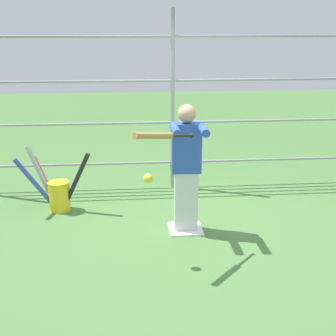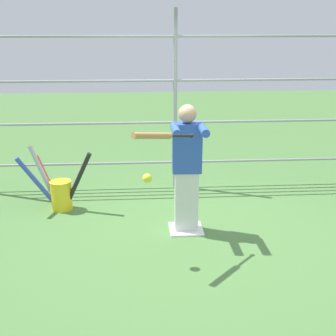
% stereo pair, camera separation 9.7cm
% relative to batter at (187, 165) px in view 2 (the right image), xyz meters
% --- Properties ---
extents(ground_plane, '(24.00, 24.00, 0.00)m').
position_rel_batter_xyz_m(ground_plane, '(0.00, -0.02, -0.83)').
color(ground_plane, '#4C7A3D').
extents(home_plate, '(0.40, 0.40, 0.02)m').
position_rel_batter_xyz_m(home_plate, '(0.00, -0.02, -0.82)').
color(home_plate, white).
rests_on(home_plate, ground).
extents(fence_backstop, '(6.01, 0.06, 2.62)m').
position_rel_batter_xyz_m(fence_backstop, '(0.00, -1.62, 0.48)').
color(fence_backstop, '#939399').
rests_on(fence_backstop, ground).
extents(batter, '(0.39, 0.52, 1.53)m').
position_rel_batter_xyz_m(batter, '(0.00, 0.00, 0.00)').
color(batter, silver).
rests_on(batter, ground).
extents(baseball_bat_swinging, '(0.66, 0.60, 0.20)m').
position_rel_batter_xyz_m(baseball_bat_swinging, '(0.37, 0.73, 0.53)').
color(baseball_bat_swinging, black).
extents(softball_in_flight, '(0.10, 0.10, 0.10)m').
position_rel_batter_xyz_m(softball_in_flight, '(0.48, 0.73, 0.09)').
color(softball_in_flight, yellow).
extents(bat_bucket, '(0.99, 0.60, 0.87)m').
position_rel_batter_xyz_m(bat_bucket, '(1.63, -0.81, -0.57)').
color(bat_bucket, yellow).
rests_on(bat_bucket, ground).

